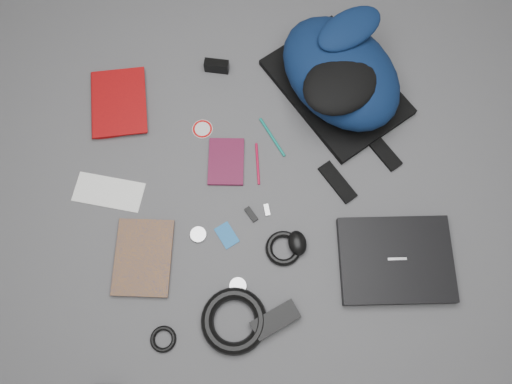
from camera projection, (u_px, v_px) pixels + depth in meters
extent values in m
plane|color=#4F4F51|center=(256.00, 194.00, 1.64)|extent=(4.00, 4.00, 0.00)
cube|color=black|center=(396.00, 260.00, 1.55)|extent=(0.40, 0.34, 0.03)
imported|color=maroon|center=(91.00, 106.00, 1.72)|extent=(0.21, 0.27, 0.03)
imported|color=orange|center=(115.00, 256.00, 1.56)|extent=(0.23, 0.28, 0.02)
cube|color=white|center=(109.00, 192.00, 1.64)|extent=(0.25, 0.18, 0.00)
cube|color=#4A0E26|center=(226.00, 162.00, 1.67)|extent=(0.15, 0.19, 0.01)
cube|color=black|center=(217.00, 66.00, 1.76)|extent=(0.09, 0.06, 0.05)
cylinder|color=silver|center=(202.00, 129.00, 1.71)|extent=(0.07, 0.07, 0.00)
cylinder|color=#0D7D6E|center=(272.00, 137.00, 1.70)|extent=(0.06, 0.16, 0.01)
cylinder|color=#B80E36|center=(258.00, 164.00, 1.67)|extent=(0.03, 0.15, 0.01)
cube|color=#155EA4|center=(227.00, 235.00, 1.59)|extent=(0.07, 0.09, 0.00)
cube|color=black|center=(251.00, 214.00, 1.61)|extent=(0.04, 0.06, 0.01)
cube|color=#A4A4A6|center=(267.00, 210.00, 1.62)|extent=(0.02, 0.04, 0.01)
ellipsoid|color=black|center=(297.00, 243.00, 1.57)|extent=(0.06, 0.08, 0.04)
cylinder|color=#BABABC|center=(198.00, 235.00, 1.59)|extent=(0.06, 0.06, 0.01)
cylinder|color=#ACACAE|center=(238.00, 286.00, 1.54)|extent=(0.06, 0.06, 0.01)
torus|color=black|center=(283.00, 248.00, 1.57)|extent=(0.15, 0.15, 0.02)
cube|color=black|center=(275.00, 320.00, 1.50)|extent=(0.16, 0.10, 0.04)
torus|color=black|center=(234.00, 321.00, 1.50)|extent=(0.24, 0.24, 0.04)
torus|color=black|center=(163.00, 339.00, 1.49)|extent=(0.09, 0.09, 0.01)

